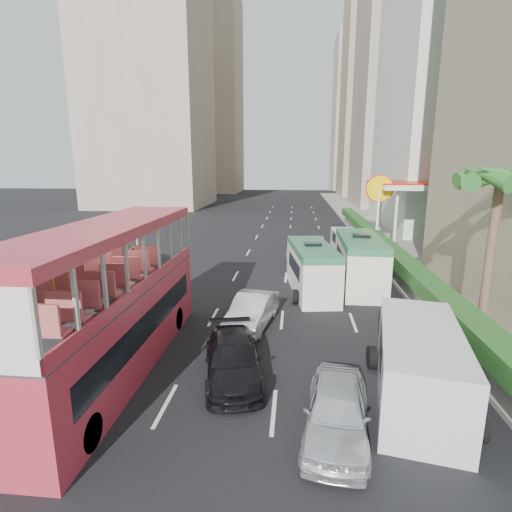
# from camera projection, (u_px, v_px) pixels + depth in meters

# --- Properties ---
(ground_plane) EXTENTS (200.00, 200.00, 0.00)m
(ground_plane) POSITION_uv_depth(u_px,v_px,m) (289.00, 376.00, 13.38)
(ground_plane) COLOR black
(ground_plane) RESTS_ON ground
(double_decker_bus) EXTENTS (2.50, 11.00, 5.06)m
(double_decker_bus) POSITION_uv_depth(u_px,v_px,m) (111.00, 299.00, 13.38)
(double_decker_bus) COLOR #B52B3D
(double_decker_bus) RESTS_ON ground
(car_silver_lane_a) EXTENTS (2.21, 4.42, 1.39)m
(car_silver_lane_a) POSITION_uv_depth(u_px,v_px,m) (252.00, 326.00, 17.56)
(car_silver_lane_a) COLOR silver
(car_silver_lane_a) RESTS_ON ground
(car_silver_lane_b) EXTENTS (2.16, 4.26, 1.39)m
(car_silver_lane_b) POSITION_uv_depth(u_px,v_px,m) (336.00, 434.00, 10.53)
(car_silver_lane_b) COLOR silver
(car_silver_lane_b) RESTS_ON ground
(car_black) EXTENTS (2.67, 4.73, 1.29)m
(car_black) POSITION_uv_depth(u_px,v_px,m) (233.00, 377.00, 13.35)
(car_black) COLOR black
(car_black) RESTS_ON ground
(van_asset) EXTENTS (2.82, 4.92, 1.29)m
(van_asset) POSITION_uv_depth(u_px,v_px,m) (305.00, 266.00, 27.91)
(van_asset) COLOR silver
(van_asset) RESTS_ON ground
(minibus_near) EXTENTS (2.85, 6.21, 2.65)m
(minibus_near) POSITION_uv_depth(u_px,v_px,m) (312.00, 269.00, 21.90)
(minibus_near) COLOR silver
(minibus_near) RESTS_ON ground
(minibus_far) EXTENTS (2.26, 6.60, 2.92)m
(minibus_far) POSITION_uv_depth(u_px,v_px,m) (360.00, 262.00, 22.93)
(minibus_far) COLOR silver
(minibus_far) RESTS_ON ground
(panel_van_near) EXTENTS (3.25, 5.88, 2.22)m
(panel_van_near) POSITION_uv_depth(u_px,v_px,m) (419.00, 365.00, 11.86)
(panel_van_near) COLOR silver
(panel_van_near) RESTS_ON ground
(panel_van_far) EXTENTS (2.00, 4.55, 1.79)m
(panel_van_far) POSITION_uv_depth(u_px,v_px,m) (345.00, 242.00, 31.65)
(panel_van_far) COLOR silver
(panel_van_far) RESTS_ON ground
(sidewalk) EXTENTS (6.00, 120.00, 0.18)m
(sidewalk) POSITION_uv_depth(u_px,v_px,m) (391.00, 240.00, 36.75)
(sidewalk) COLOR #99968C
(sidewalk) RESTS_ON ground
(kerb_wall) EXTENTS (0.30, 44.00, 1.00)m
(kerb_wall) POSITION_uv_depth(u_px,v_px,m) (387.00, 262.00, 26.21)
(kerb_wall) COLOR silver
(kerb_wall) RESTS_ON sidewalk
(hedge) EXTENTS (1.10, 44.00, 0.70)m
(hedge) POSITION_uv_depth(u_px,v_px,m) (388.00, 249.00, 26.02)
(hedge) COLOR #2D6626
(hedge) RESTS_ON kerb_wall
(palm_tree) EXTENTS (0.36, 0.36, 6.40)m
(palm_tree) POSITION_uv_depth(u_px,v_px,m) (490.00, 257.00, 15.76)
(palm_tree) COLOR brown
(palm_tree) RESTS_ON sidewalk
(shell_station) EXTENTS (6.50, 8.00, 5.50)m
(shell_station) POSITION_uv_depth(u_px,v_px,m) (411.00, 214.00, 34.11)
(shell_station) COLOR silver
(shell_station) RESTS_ON ground
(tower_mid) EXTENTS (16.00, 16.00, 50.00)m
(tower_mid) POSITION_uv_depth(u_px,v_px,m) (414.00, 46.00, 62.30)
(tower_mid) COLOR #B39F8D
(tower_mid) RESTS_ON ground
(tower_far_a) EXTENTS (14.00, 14.00, 44.00)m
(tower_far_a) POSITION_uv_depth(u_px,v_px,m) (376.00, 93.00, 86.34)
(tower_far_a) COLOR tan
(tower_far_a) RESTS_ON ground
(tower_far_b) EXTENTS (14.00, 14.00, 40.00)m
(tower_far_b) POSITION_uv_depth(u_px,v_px,m) (360.00, 115.00, 108.13)
(tower_far_b) COLOR #B39F8D
(tower_far_b) RESTS_ON ground
(tower_left_a) EXTENTS (18.00, 18.00, 52.00)m
(tower_left_a) POSITION_uv_depth(u_px,v_px,m) (146.00, 41.00, 63.15)
(tower_left_a) COLOR #B39F8D
(tower_left_a) RESTS_ON ground
(tower_left_b) EXTENTS (16.00, 16.00, 46.00)m
(tower_left_b) POSITION_uv_depth(u_px,v_px,m) (207.00, 97.00, 97.58)
(tower_left_b) COLOR tan
(tower_left_b) RESTS_ON ground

